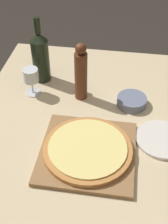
# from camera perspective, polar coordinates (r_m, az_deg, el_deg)

# --- Properties ---
(ground_plane) EXTENTS (12.00, 12.00, 0.00)m
(ground_plane) POSITION_cam_1_polar(r_m,az_deg,el_deg) (1.94, -0.58, -19.52)
(ground_plane) COLOR #2D2823
(dining_table) EXTENTS (0.96, 1.32, 0.77)m
(dining_table) POSITION_cam_1_polar(r_m,az_deg,el_deg) (1.39, -0.77, -6.09)
(dining_table) COLOR #CCB78E
(dining_table) RESTS_ON ground_plane
(cutting_board) EXTENTS (0.37, 0.37, 0.02)m
(cutting_board) POSITION_cam_1_polar(r_m,az_deg,el_deg) (1.22, 0.66, -7.35)
(cutting_board) COLOR olive
(cutting_board) RESTS_ON dining_table
(pizza) EXTENTS (0.35, 0.35, 0.02)m
(pizza) POSITION_cam_1_polar(r_m,az_deg,el_deg) (1.21, 0.66, -6.72)
(pizza) COLOR #BC7A3D
(pizza) RESTS_ON cutting_board
(wine_bottle) EXTENTS (0.08, 0.08, 0.33)m
(wine_bottle) POSITION_cam_1_polar(r_m,az_deg,el_deg) (1.54, -7.97, 10.07)
(wine_bottle) COLOR black
(wine_bottle) RESTS_ON dining_table
(pepper_mill) EXTENTS (0.06, 0.06, 0.28)m
(pepper_mill) POSITION_cam_1_polar(r_m,az_deg,el_deg) (1.40, -0.57, 7.15)
(pepper_mill) COLOR #5B2D19
(pepper_mill) RESTS_ON dining_table
(wine_glass) EXTENTS (0.08, 0.08, 0.13)m
(wine_glass) POSITION_cam_1_polar(r_m,az_deg,el_deg) (1.47, -9.66, 6.37)
(wine_glass) COLOR silver
(wine_glass) RESTS_ON dining_table
(small_bowl) EXTENTS (0.14, 0.14, 0.04)m
(small_bowl) POSITION_cam_1_polar(r_m,az_deg,el_deg) (1.44, 8.72, 1.98)
(small_bowl) COLOR slate
(small_bowl) RESTS_ON dining_table
(dinner_plate) EXTENTS (0.22, 0.22, 0.01)m
(dinner_plate) POSITION_cam_1_polar(r_m,az_deg,el_deg) (1.31, 14.09, -4.83)
(dinner_plate) COLOR silver
(dinner_plate) RESTS_ON dining_table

